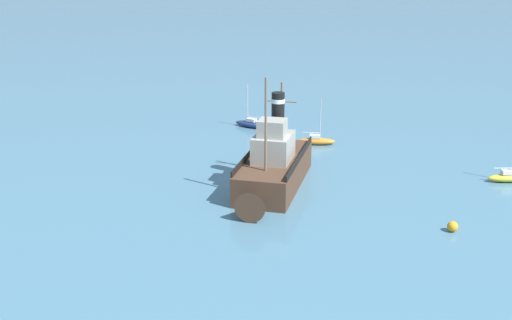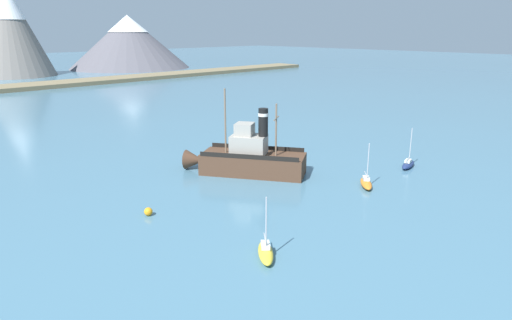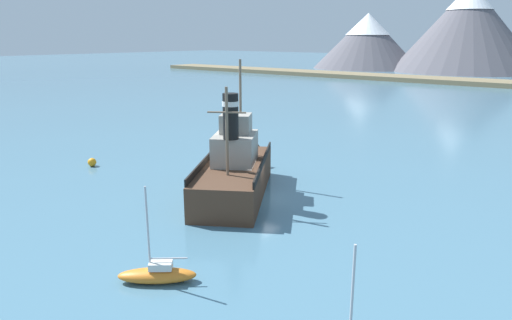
{
  "view_description": "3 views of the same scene",
  "coord_description": "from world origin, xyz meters",
  "px_view_note": "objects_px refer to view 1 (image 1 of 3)",
  "views": [
    {
      "loc": [
        -37.82,
        36.31,
        18.91
      ],
      "look_at": [
        -3.33,
        3.02,
        3.4
      ],
      "focal_mm": 45.0,
      "sensor_mm": 36.0,
      "label": 1
    },
    {
      "loc": [
        -37.54,
        -37.22,
        16.43
      ],
      "look_at": [
        -2.87,
        -2.12,
        2.19
      ],
      "focal_mm": 32.0,
      "sensor_mm": 36.0,
      "label": 2
    },
    {
      "loc": [
        19.84,
        -24.92,
        11.47
      ],
      "look_at": [
        -0.88,
        0.79,
        2.62
      ],
      "focal_mm": 32.0,
      "sensor_mm": 36.0,
      "label": 3
    }
  ],
  "objects_px": {
    "old_tugboat": "(273,167)",
    "sailboat_yellow": "(509,177)",
    "sailboat_navy": "(250,124)",
    "mooring_buoy": "(452,226)",
    "sailboat_orange": "(317,140)"
  },
  "relations": [
    {
      "from": "old_tugboat",
      "to": "sailboat_yellow",
      "type": "height_order",
      "value": "old_tugboat"
    },
    {
      "from": "sailboat_navy",
      "to": "sailboat_yellow",
      "type": "xyz_separation_m",
      "value": [
        -28.87,
        -3.63,
        0.0
      ]
    },
    {
      "from": "old_tugboat",
      "to": "mooring_buoy",
      "type": "distance_m",
      "value": 15.55
    },
    {
      "from": "old_tugboat",
      "to": "sailboat_yellow",
      "type": "xyz_separation_m",
      "value": [
        -13.25,
        -15.78,
        -1.4
      ]
    },
    {
      "from": "sailboat_navy",
      "to": "old_tugboat",
      "type": "bearing_deg",
      "value": 142.12
    },
    {
      "from": "sailboat_navy",
      "to": "mooring_buoy",
      "type": "bearing_deg",
      "value": 163.09
    },
    {
      "from": "sailboat_orange",
      "to": "sailboat_navy",
      "type": "relative_size",
      "value": 1.0
    },
    {
      "from": "old_tugboat",
      "to": "sailboat_orange",
      "type": "xyz_separation_m",
      "value": [
        5.83,
        -12.38,
        -1.4
      ]
    },
    {
      "from": "sailboat_orange",
      "to": "mooring_buoy",
      "type": "height_order",
      "value": "sailboat_orange"
    },
    {
      "from": "sailboat_navy",
      "to": "mooring_buoy",
      "type": "height_order",
      "value": "sailboat_navy"
    },
    {
      "from": "old_tugboat",
      "to": "sailboat_yellow",
      "type": "distance_m",
      "value": 20.66
    },
    {
      "from": "sailboat_navy",
      "to": "sailboat_orange",
      "type": "bearing_deg",
      "value": -178.65
    },
    {
      "from": "old_tugboat",
      "to": "sailboat_navy",
      "type": "height_order",
      "value": "old_tugboat"
    },
    {
      "from": "sailboat_orange",
      "to": "sailboat_yellow",
      "type": "bearing_deg",
      "value": -169.9
    },
    {
      "from": "sailboat_yellow",
      "to": "mooring_buoy",
      "type": "relative_size",
      "value": 6.34
    }
  ]
}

